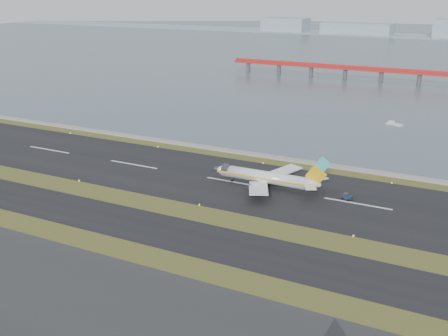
% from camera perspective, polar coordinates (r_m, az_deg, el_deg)
% --- Properties ---
extents(ground, '(1000.00, 1000.00, 0.00)m').
position_cam_1_polar(ground, '(156.01, -3.91, -4.73)').
color(ground, '#3A4619').
rests_on(ground, ground).
extents(apron_strip, '(1000.00, 50.00, 0.10)m').
position_cam_1_polar(apron_strip, '(118.11, -18.44, -13.66)').
color(apron_strip, '#2C2C2E').
rests_on(apron_strip, ground).
extents(taxiway_strip, '(1000.00, 18.00, 0.10)m').
position_cam_1_polar(taxiway_strip, '(146.80, -6.38, -6.30)').
color(taxiway_strip, black).
rests_on(taxiway_strip, ground).
extents(runway_strip, '(1000.00, 45.00, 0.10)m').
position_cam_1_polar(runway_strip, '(180.41, 1.08, -1.46)').
color(runway_strip, black).
rests_on(runway_strip, ground).
extents(seawall, '(1000.00, 2.50, 1.00)m').
position_cam_1_polar(seawall, '(206.17, 4.85, 1.13)').
color(seawall, gray).
rests_on(seawall, ground).
extents(bay_water, '(1400.00, 800.00, 1.30)m').
position_cam_1_polar(bay_water, '(589.98, 20.67, 11.07)').
color(bay_water, '#485A67').
rests_on(bay_water, ground).
extents(red_pier, '(260.00, 5.00, 10.20)m').
position_cam_1_polar(red_pier, '(379.87, 19.28, 9.04)').
color(red_pier, red).
rests_on(red_pier, ground).
extents(airliner, '(38.52, 32.89, 12.80)m').
position_cam_1_polar(airliner, '(174.83, 4.47, -0.98)').
color(airliner, white).
rests_on(airliner, ground).
extents(pushback_tug, '(3.35, 2.41, 1.94)m').
position_cam_1_polar(pushback_tug, '(169.78, 12.39, -2.86)').
color(pushback_tug, '#16273E').
rests_on(pushback_tug, ground).
extents(workboat_near, '(7.89, 5.00, 1.83)m').
position_cam_1_polar(workboat_near, '(266.27, 16.90, 4.31)').
color(workboat_near, silver).
rests_on(workboat_near, ground).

